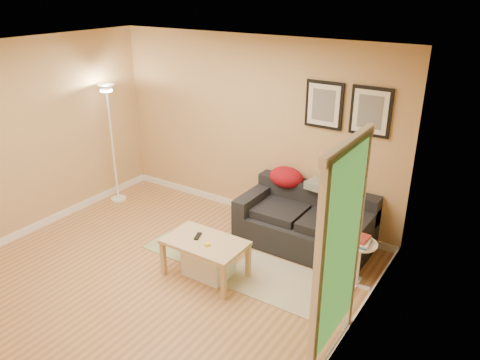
# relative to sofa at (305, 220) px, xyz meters

# --- Properties ---
(floor) EXTENTS (4.50, 4.50, 0.00)m
(floor) POSITION_rel_sofa_xyz_m (-1.11, -1.53, -0.38)
(floor) COLOR tan
(floor) RESTS_ON ground
(ceiling) EXTENTS (4.50, 4.50, 0.00)m
(ceiling) POSITION_rel_sofa_xyz_m (-1.11, -1.53, 2.23)
(ceiling) COLOR white
(ceiling) RESTS_ON wall_back
(wall_back) EXTENTS (4.50, 0.00, 4.50)m
(wall_back) POSITION_rel_sofa_xyz_m (-1.11, 0.47, 0.92)
(wall_back) COLOR tan
(wall_back) RESTS_ON ground
(wall_left) EXTENTS (0.00, 4.00, 4.00)m
(wall_left) POSITION_rel_sofa_xyz_m (-3.36, -1.53, 0.92)
(wall_left) COLOR tan
(wall_left) RESTS_ON ground
(wall_right) EXTENTS (0.00, 4.00, 4.00)m
(wall_right) POSITION_rel_sofa_xyz_m (1.14, -1.53, 0.92)
(wall_right) COLOR tan
(wall_right) RESTS_ON ground
(baseboard_back) EXTENTS (4.50, 0.02, 0.10)m
(baseboard_back) POSITION_rel_sofa_xyz_m (-1.11, 0.46, -0.33)
(baseboard_back) COLOR white
(baseboard_back) RESTS_ON ground
(baseboard_left) EXTENTS (0.02, 4.00, 0.10)m
(baseboard_left) POSITION_rel_sofa_xyz_m (-3.35, -1.53, -0.33)
(baseboard_left) COLOR white
(baseboard_left) RESTS_ON ground
(baseboard_right) EXTENTS (0.02, 4.00, 0.10)m
(baseboard_right) POSITION_rel_sofa_xyz_m (1.13, -1.53, -0.33)
(baseboard_right) COLOR white
(baseboard_right) RESTS_ON ground
(sofa) EXTENTS (1.70, 0.90, 0.75)m
(sofa) POSITION_rel_sofa_xyz_m (0.00, 0.00, 0.00)
(sofa) COLOR black
(sofa) RESTS_ON ground
(red_throw) EXTENTS (0.48, 0.36, 0.28)m
(red_throw) POSITION_rel_sofa_xyz_m (-0.44, 0.30, 0.40)
(red_throw) COLOR maroon
(red_throw) RESTS_ON sofa
(plaid_throw) EXTENTS (0.45, 0.32, 0.10)m
(plaid_throw) POSITION_rel_sofa_xyz_m (0.11, 0.26, 0.41)
(plaid_throw) COLOR tan
(plaid_throw) RESTS_ON sofa
(framed_print_left) EXTENTS (0.50, 0.04, 0.60)m
(framed_print_left) POSITION_rel_sofa_xyz_m (-0.03, 0.45, 1.43)
(framed_print_left) COLOR black
(framed_print_left) RESTS_ON wall_back
(framed_print_right) EXTENTS (0.50, 0.04, 0.60)m
(framed_print_right) POSITION_rel_sofa_xyz_m (0.57, 0.45, 1.43)
(framed_print_right) COLOR black
(framed_print_right) RESTS_ON wall_back
(area_rug) EXTENTS (1.25, 0.85, 0.01)m
(area_rug) POSITION_rel_sofa_xyz_m (0.15, -0.91, -0.37)
(area_rug) COLOR #C1BB99
(area_rug) RESTS_ON ground
(green_runner) EXTENTS (0.70, 0.50, 0.01)m
(green_runner) POSITION_rel_sofa_xyz_m (-1.40, -0.98, -0.37)
(green_runner) COLOR #668C4C
(green_runner) RESTS_ON ground
(coffee_table) EXTENTS (0.94, 0.58, 0.47)m
(coffee_table) POSITION_rel_sofa_xyz_m (-0.66, -1.27, -0.14)
(coffee_table) COLOR tan
(coffee_table) RESTS_ON ground
(remote_control) EXTENTS (0.10, 0.17, 0.02)m
(remote_control) POSITION_rel_sofa_xyz_m (-0.79, -1.24, 0.11)
(remote_control) COLOR black
(remote_control) RESTS_ON coffee_table
(tape_roll) EXTENTS (0.07, 0.07, 0.03)m
(tape_roll) POSITION_rel_sofa_xyz_m (-0.58, -1.33, 0.11)
(tape_roll) COLOR yellow
(tape_roll) RESTS_ON coffee_table
(storage_bin) EXTENTS (0.55, 0.40, 0.34)m
(storage_bin) POSITION_rel_sofa_xyz_m (-0.65, -1.23, -0.21)
(storage_bin) COLOR white
(storage_bin) RESTS_ON ground
(side_table) EXTENTS (0.37, 0.37, 0.57)m
(side_table) POSITION_rel_sofa_xyz_m (0.91, -0.49, -0.09)
(side_table) COLOR white
(side_table) RESTS_ON ground
(book_stack) EXTENTS (0.24, 0.29, 0.08)m
(book_stack) POSITION_rel_sofa_xyz_m (0.91, -0.50, 0.23)
(book_stack) COLOR #2D6187
(book_stack) RESTS_ON side_table
(floor_lamp) EXTENTS (0.24, 0.24, 1.86)m
(floor_lamp) POSITION_rel_sofa_xyz_m (-3.11, -0.35, 0.50)
(floor_lamp) COLOR white
(floor_lamp) RESTS_ON ground
(doorway) EXTENTS (0.12, 1.01, 2.13)m
(doorway) POSITION_rel_sofa_xyz_m (1.09, -1.68, 0.65)
(doorway) COLOR white
(doorway) RESTS_ON ground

